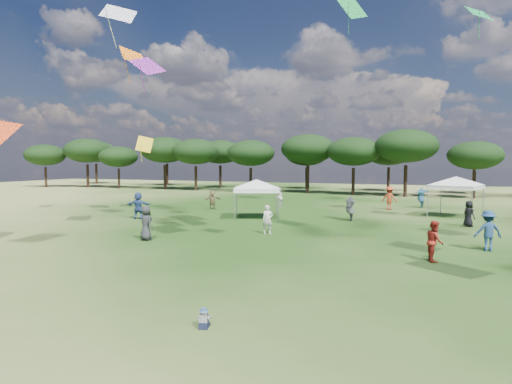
% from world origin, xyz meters
% --- Properties ---
extents(ground, '(140.00, 140.00, 0.00)m').
position_xyz_m(ground, '(0.00, 0.00, 0.00)').
color(ground, '#254A16').
rests_on(ground, ground).
extents(tree_line, '(108.78, 17.63, 7.77)m').
position_xyz_m(tree_line, '(2.39, 47.41, 5.42)').
color(tree_line, black).
rests_on(tree_line, ground).
extents(tent_left, '(5.76, 5.76, 3.02)m').
position_xyz_m(tent_left, '(-5.64, 21.08, 2.60)').
color(tent_left, gray).
rests_on(tent_left, ground).
extents(tent_right, '(5.87, 5.87, 3.20)m').
position_xyz_m(tent_right, '(7.28, 26.77, 2.77)').
color(tent_right, gray).
rests_on(tent_right, ground).
extents(toddler, '(0.36, 0.39, 0.49)m').
position_xyz_m(toddler, '(0.35, 2.33, 0.22)').
color(toddler, '#161C33').
rests_on(toddler, ground).
extents(festival_crowd, '(30.19, 22.88, 1.93)m').
position_xyz_m(festival_crowd, '(0.81, 22.75, 0.87)').
color(festival_crowd, maroon).
rests_on(festival_crowd, ground).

